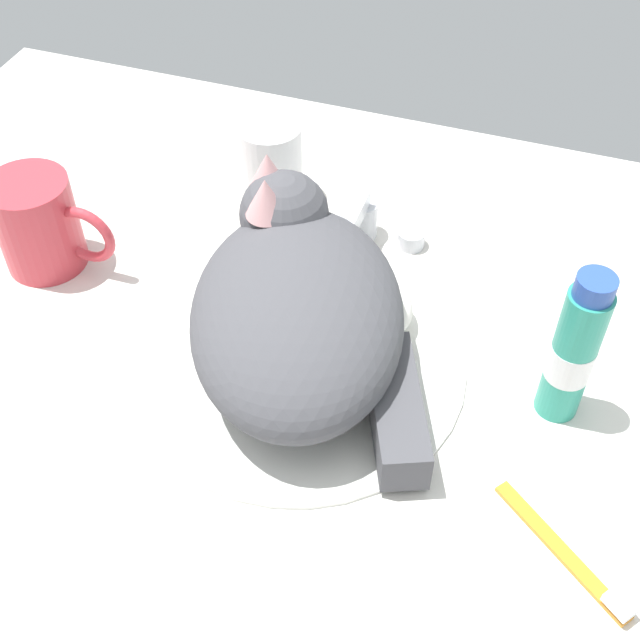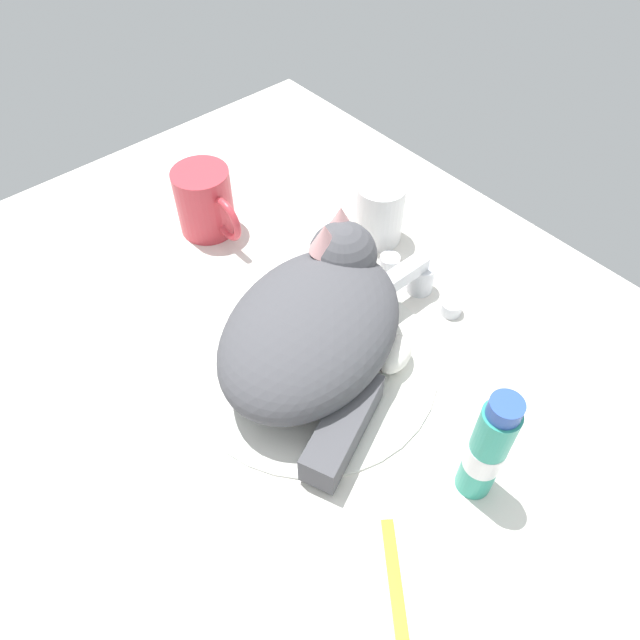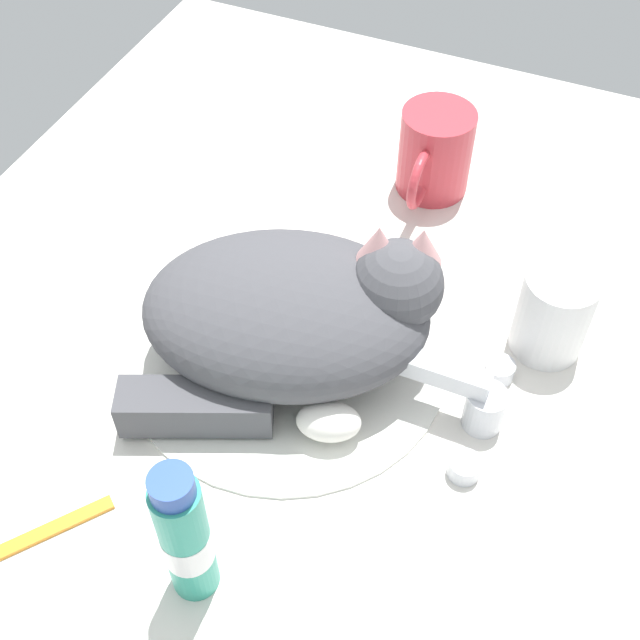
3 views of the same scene
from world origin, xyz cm
name	(u,v)px [view 3 (image 3 of 3)]	position (x,y,z in cm)	size (l,w,h in cm)	color
ground_plane	(288,366)	(0.00, 0.00, -1.50)	(110.00, 82.50, 3.00)	silver
sink_basin	(288,354)	(0.00, 0.00, 0.35)	(30.11, 30.11, 0.69)	silver
faucet	(474,401)	(0.00, 17.78, 2.65)	(13.85, 9.56, 6.20)	silver
cat	(296,314)	(-0.13, 0.97, 6.49)	(27.04, 30.08, 13.94)	#4C4C51
coffee_mug	(434,153)	(-28.38, 4.69, 4.88)	(12.45, 8.02, 9.76)	#C63842
rinse_cup	(554,313)	(-11.00, 21.88, 4.50)	(6.79, 6.79, 9.00)	white
toothpaste_bottle	(185,537)	(22.62, 2.57, 7.18)	(3.72, 3.72, 15.32)	teal
toothbrush	(20,541)	(25.60, -11.63, 0.53)	(11.34, 9.26, 1.60)	orange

